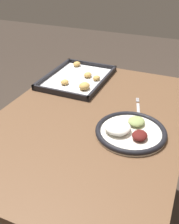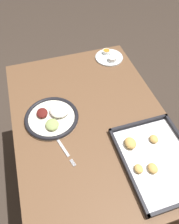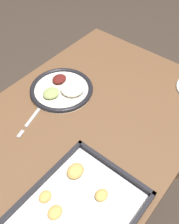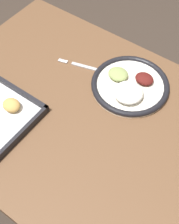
# 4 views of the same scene
# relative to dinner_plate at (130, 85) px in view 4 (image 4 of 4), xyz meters

# --- Properties ---
(ground_plane) EXTENTS (8.00, 8.00, 0.00)m
(ground_plane) POSITION_rel_dinner_plate_xyz_m (0.06, 0.18, -0.77)
(ground_plane) COLOR #382D26
(dining_table) EXTENTS (1.07, 0.75, 0.76)m
(dining_table) POSITION_rel_dinner_plate_xyz_m (0.06, 0.18, -0.14)
(dining_table) COLOR brown
(dining_table) RESTS_ON ground_plane
(dinner_plate) EXTENTS (0.27, 0.27, 0.05)m
(dinner_plate) POSITION_rel_dinner_plate_xyz_m (0.00, 0.00, 0.00)
(dinner_plate) COLOR white
(dinner_plate) RESTS_ON dining_table
(fork) EXTENTS (0.19, 0.07, 0.00)m
(fork) POSITION_rel_dinner_plate_xyz_m (0.18, 0.01, -0.01)
(fork) COLOR #B2B2B7
(fork) RESTS_ON dining_table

